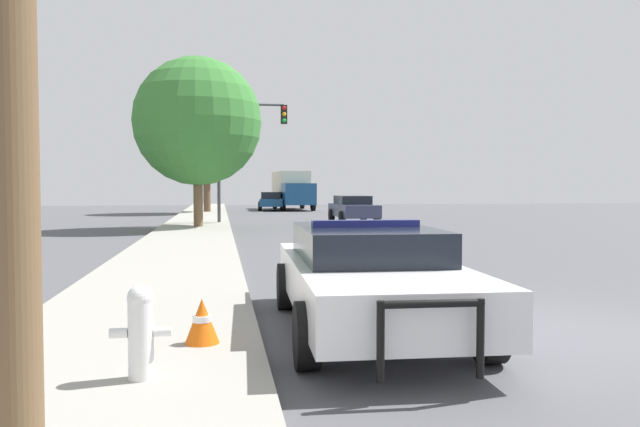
# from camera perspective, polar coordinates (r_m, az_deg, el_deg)

# --- Properties ---
(ground_plane) EXTENTS (110.00, 110.00, 0.00)m
(ground_plane) POSITION_cam_1_polar(r_m,az_deg,el_deg) (8.51, 19.92, -10.13)
(ground_plane) COLOR #4F4F54
(sidewalk_left) EXTENTS (3.00, 110.00, 0.13)m
(sidewalk_left) POSITION_cam_1_polar(r_m,az_deg,el_deg) (7.53, -17.18, -11.23)
(sidewalk_left) COLOR #99968C
(sidewalk_left) RESTS_ON ground_plane
(police_car) EXTENTS (2.28, 5.19, 1.40)m
(police_car) POSITION_cam_1_polar(r_m,az_deg,el_deg) (7.98, 4.44, -5.55)
(police_car) COLOR white
(police_car) RESTS_ON ground_plane
(fire_hydrant) EXTENTS (0.53, 0.23, 0.84)m
(fire_hydrant) POSITION_cam_1_polar(r_m,az_deg,el_deg) (5.82, -16.07, -10.10)
(fire_hydrant) COLOR white
(fire_hydrant) RESTS_ON sidewalk_left
(traffic_light) EXTENTS (3.36, 0.35, 5.78)m
(traffic_light) POSITION_cam_1_polar(r_m,az_deg,el_deg) (30.25, -6.91, 6.85)
(traffic_light) COLOR #424247
(traffic_light) RESTS_ON sidewalk_left
(car_background_distant) EXTENTS (2.16, 4.26, 1.41)m
(car_background_distant) POSITION_cam_1_polar(r_m,az_deg,el_deg) (47.68, -4.51, 1.17)
(car_background_distant) COLOR navy
(car_background_distant) RESTS_ON ground_plane
(car_background_oncoming) EXTENTS (1.96, 4.59, 1.37)m
(car_background_oncoming) POSITION_cam_1_polar(r_m,az_deg,el_deg) (31.37, 3.05, 0.47)
(car_background_oncoming) COLOR #333856
(car_background_oncoming) RESTS_ON ground_plane
(box_truck) EXTENTS (2.80, 7.99, 3.02)m
(box_truck) POSITION_cam_1_polar(r_m,az_deg,el_deg) (49.50, -2.58, 2.24)
(box_truck) COLOR navy
(box_truck) RESTS_ON ground_plane
(tree_sidewalk_mid) EXTENTS (5.43, 5.43, 7.18)m
(tree_sidewalk_mid) POSITION_cam_1_polar(r_m,az_deg,el_deg) (27.20, -11.14, 8.25)
(tree_sidewalk_mid) COLOR brown
(tree_sidewalk_mid) RESTS_ON sidewalk_left
(tree_sidewalk_far) EXTENTS (5.43, 5.43, 8.37)m
(tree_sidewalk_far) POSITION_cam_1_polar(r_m,az_deg,el_deg) (43.18, -10.34, 7.67)
(tree_sidewalk_far) COLOR brown
(tree_sidewalk_far) RESTS_ON sidewalk_left
(traffic_cone) EXTENTS (0.38, 0.38, 0.49)m
(traffic_cone) POSITION_cam_1_polar(r_m,az_deg,el_deg) (7.00, -10.73, -9.61)
(traffic_cone) COLOR orange
(traffic_cone) RESTS_ON sidewalk_left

